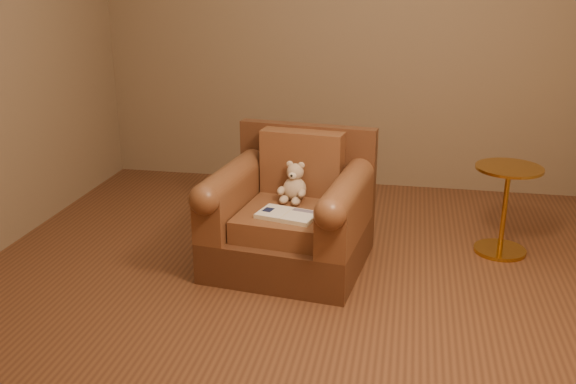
# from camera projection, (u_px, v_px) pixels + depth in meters

# --- Properties ---
(floor) EXTENTS (4.00, 4.00, 0.00)m
(floor) POSITION_uv_depth(u_px,v_px,m) (296.00, 287.00, 3.75)
(floor) COLOR brown
(floor) RESTS_ON ground
(armchair) EXTENTS (1.00, 0.96, 0.81)m
(armchair) POSITION_uv_depth(u_px,v_px,m) (291.00, 215.00, 3.97)
(armchair) COLOR #532F1B
(armchair) RESTS_ON floor
(teddy_bear) EXTENTS (0.18, 0.21, 0.25)m
(teddy_bear) POSITION_uv_depth(u_px,v_px,m) (294.00, 186.00, 3.99)
(teddy_bear) COLOR tan
(teddy_bear) RESTS_ON armchair
(guidebook) EXTENTS (0.37, 0.27, 0.03)m
(guidebook) POSITION_uv_depth(u_px,v_px,m) (287.00, 215.00, 3.74)
(guidebook) COLOR beige
(guidebook) RESTS_ON armchair
(side_table) EXTENTS (0.42, 0.42, 0.59)m
(side_table) POSITION_uv_depth(u_px,v_px,m) (505.00, 207.00, 4.11)
(side_table) COLOR #BD8A34
(side_table) RESTS_ON floor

